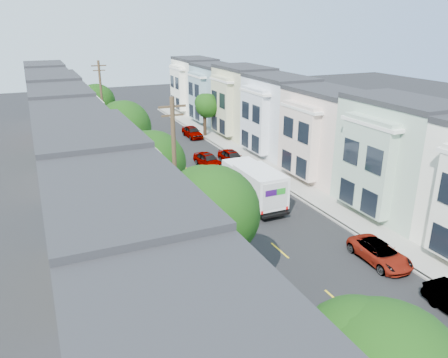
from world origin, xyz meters
The scene contains 24 objects.
ground centered at (0.00, 0.00, 0.00)m, with size 160.00×160.00×0.00m, color black.
road_slab centered at (0.00, 15.00, 0.01)m, with size 12.00×70.00×0.02m, color black.
curb_left centered at (-6.05, 15.00, 0.07)m, with size 0.30×70.00×0.15m, color gray.
curb_right centered at (6.05, 15.00, 0.07)m, with size 0.30×70.00×0.15m, color gray.
sidewalk_left centered at (-7.35, 15.00, 0.07)m, with size 2.60×70.00×0.15m, color gray.
sidewalk_right centered at (7.35, 15.00, 0.07)m, with size 2.60×70.00×0.15m, color gray.
centerline centered at (0.00, 15.00, 0.00)m, with size 0.12×70.00×0.01m, color gold.
townhouse_row_left centered at (-11.15, 15.00, 0.00)m, with size 5.00×70.00×8.50m, color beige.
townhouse_row_right centered at (11.15, 15.00, 0.00)m, with size 5.00×70.00×8.50m, color beige.
tree_b centered at (-6.30, -3.59, 5.33)m, with size 4.70×4.70×7.71m.
tree_c centered at (-6.30, 7.42, 4.62)m, with size 4.70×4.70×6.98m.
tree_d centered at (-6.30, 16.72, 5.25)m, with size 4.70×4.70×7.62m.
tree_e centered at (-6.30, 32.55, 4.93)m, with size 4.32×4.32×7.12m.
tree_far_r centered at (6.89, 29.88, 3.92)m, with size 3.10×3.10×5.52m.
utility_pole_near centered at (-6.30, 2.00, 5.15)m, with size 1.60×0.26×10.00m.
utility_pole_far centered at (-6.30, 28.00, 5.15)m, with size 1.60×0.26×10.00m.
fedex_truck centered at (1.94, 7.42, 1.81)m, with size 2.61×6.77×3.25m.
lead_sedan centered at (2.30, 18.19, 0.70)m, with size 1.66×4.33×1.40m, color black.
parked_left_b centered at (-4.90, -8.50, 0.76)m, with size 1.81×4.72×1.53m, color #0C0835.
parked_left_c centered at (-4.90, 1.79, 0.74)m, with size 2.07×4.93×1.48m, color #B8B8B9.
parked_left_d centered at (-4.90, 12.19, 0.68)m, with size 2.26×4.91×1.36m, color black.
parked_right_b centered at (4.90, -3.74, 0.62)m, with size 2.04×4.43×1.23m, color silver.
parked_right_c centered at (4.90, 17.92, 0.73)m, with size 1.71×4.47×1.45m, color black.
parked_right_d centered at (4.90, 29.99, 0.72)m, with size 1.71×4.47×1.45m, color #0C2141.
Camera 1 is at (-13.57, -21.53, 14.15)m, focal length 35.00 mm.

